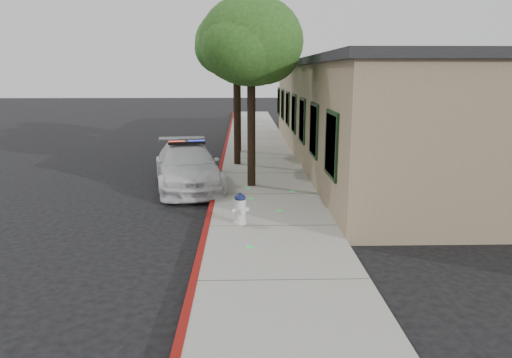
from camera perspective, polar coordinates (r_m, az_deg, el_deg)
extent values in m
plane|color=black|center=(11.33, -6.33, -6.44)|extent=(120.00, 120.00, 0.00)
cube|color=#9C9B8E|center=(14.15, 1.13, -2.10)|extent=(3.20, 60.00, 0.15)
cube|color=maroon|center=(14.16, -5.11, -2.12)|extent=(0.14, 60.00, 0.16)
cube|color=#937760|center=(20.55, 14.84, 7.62)|extent=(7.00, 20.00, 4.00)
cube|color=black|center=(20.48, 15.19, 13.53)|extent=(7.30, 20.30, 0.24)
cube|color=black|center=(12.00, 9.15, 4.17)|extent=(0.08, 1.48, 1.68)
cube|color=black|center=(14.93, 7.05, 5.93)|extent=(0.08, 1.48, 1.68)
cube|color=black|center=(17.88, 5.63, 7.10)|extent=(0.08, 1.48, 1.68)
cube|color=black|center=(20.85, 4.62, 7.94)|extent=(0.08, 1.48, 1.68)
cube|color=black|center=(23.82, 3.85, 8.57)|extent=(0.08, 1.48, 1.68)
cube|color=black|center=(26.81, 3.25, 9.05)|extent=(0.08, 1.48, 1.68)
cube|color=black|center=(29.79, 2.77, 9.44)|extent=(0.08, 1.48, 1.68)
imported|color=silver|center=(15.60, -8.34, 1.59)|extent=(2.93, 5.22, 1.43)
cube|color=black|center=(15.47, -8.43, 4.40)|extent=(1.23, 0.51, 0.10)
cube|color=red|center=(15.44, -9.62, 4.36)|extent=(0.56, 0.34, 0.11)
cube|color=#0D18EA|center=(15.49, -7.25, 4.47)|extent=(0.56, 0.34, 0.11)
cylinder|color=silver|center=(11.40, -1.93, -5.29)|extent=(0.32, 0.32, 0.06)
cylinder|color=silver|center=(11.32, -1.94, -3.92)|extent=(0.26, 0.26, 0.51)
cylinder|color=silver|center=(11.24, -1.95, -2.58)|extent=(0.30, 0.30, 0.04)
ellipsoid|color=#11173F|center=(11.23, -1.95, -2.31)|extent=(0.27, 0.27, 0.20)
cylinder|color=#11173F|center=(11.20, -1.96, -1.86)|extent=(0.07, 0.07, 0.06)
cylinder|color=silver|center=(11.26, -2.69, -3.90)|extent=(0.14, 0.14, 0.10)
cylinder|color=silver|center=(11.37, -1.19, -3.72)|extent=(0.14, 0.14, 0.10)
cylinder|color=silver|center=(11.17, -1.65, -3.93)|extent=(0.16, 0.15, 0.13)
cylinder|color=black|center=(14.87, -0.57, 5.99)|extent=(0.26, 0.26, 3.60)
ellipsoid|color=#1E4515|center=(14.79, -0.59, 16.42)|extent=(3.20, 3.20, 2.72)
ellipsoid|color=#1E4515|center=(15.25, 0.75, 15.19)|extent=(2.40, 2.40, 2.04)
ellipsoid|color=#1E4515|center=(14.35, -1.64, 15.73)|extent=(2.50, 2.50, 2.12)
cylinder|color=black|center=(18.49, -2.34, 7.57)|extent=(0.26, 0.26, 3.74)
ellipsoid|color=#2E5B1C|center=(18.44, -2.42, 16.21)|extent=(3.14, 3.14, 2.67)
ellipsoid|color=#2E5B1C|center=(18.82, -1.41, 15.22)|extent=(2.53, 2.53, 2.15)
ellipsoid|color=#2E5B1C|center=(18.14, -3.53, 15.61)|extent=(2.43, 2.43, 2.06)
cylinder|color=black|center=(21.62, -2.23, 8.47)|extent=(0.29, 0.29, 3.84)
ellipsoid|color=#2D5C1C|center=(21.59, -2.30, 16.18)|extent=(3.29, 3.29, 2.80)
ellipsoid|color=#2D5C1C|center=(21.60, -0.66, 15.32)|extent=(2.52, 2.52, 2.15)
ellipsoid|color=#2D5C1C|center=(21.38, -3.47, 15.61)|extent=(2.63, 2.63, 2.24)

